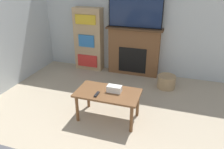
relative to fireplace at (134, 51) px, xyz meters
name	(u,v)px	position (x,y,z in m)	size (l,w,h in m)	color
wall_back	(138,14)	(0.03, 0.14, 0.81)	(5.46, 0.06, 2.70)	silver
fireplace	(134,51)	(0.00, 0.00, 0.00)	(1.23, 0.28, 1.08)	brown
tv	(135,11)	(0.00, -0.02, 0.88)	(1.15, 0.03, 0.69)	black
coffee_table	(108,96)	(0.02, -1.84, -0.13)	(0.99, 0.55, 0.48)	brown
tissue_box	(114,89)	(0.11, -1.79, -0.02)	(0.22, 0.12, 0.10)	white
remote_control	(97,94)	(-0.11, -1.97, -0.06)	(0.04, 0.15, 0.02)	black
bookshelf	(89,40)	(-1.08, -0.02, 0.18)	(0.65, 0.29, 1.46)	tan
storage_basket	(166,82)	(0.81, -0.48, -0.41)	(0.36, 0.36, 0.26)	tan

